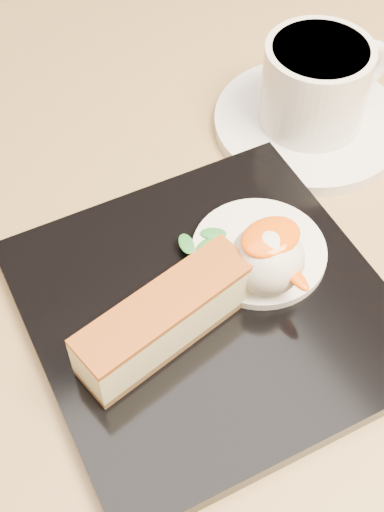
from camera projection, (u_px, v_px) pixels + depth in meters
table at (175, 432)px, 0.58m from camera, size 0.80×0.80×0.72m
dessert_plate at (209, 309)px, 0.46m from camera, size 0.24×0.24×0.01m
cheesecake at (165, 319)px, 0.42m from camera, size 0.12×0.05×0.04m
cream_smear at (259, 251)px, 0.48m from camera, size 0.09×0.09×0.01m
ice_cream_scoop at (267, 259)px, 0.44m from camera, size 0.05×0.05×0.05m
mango_sauce at (271, 237)px, 0.43m from camera, size 0.04×0.03×0.01m
mint_sprig at (202, 241)px, 0.48m from camera, size 0.04×0.03×0.00m
saucer at (308, 123)px, 0.57m from camera, size 0.15×0.15×0.01m
coffee_cup at (318, 82)px, 0.54m from camera, size 0.11×0.08×0.07m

